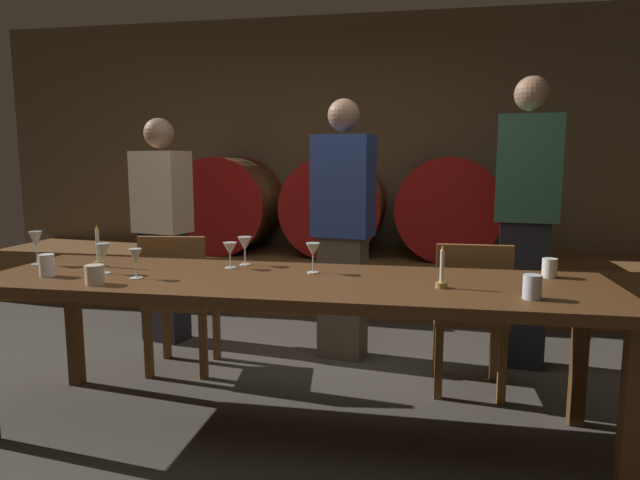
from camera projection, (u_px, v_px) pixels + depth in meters
The scene contains 24 objects.
ground_plane at pixel (259, 429), 2.73m from camera, with size 9.19×9.19×0.00m, color #3F3A33.
back_wall at pixel (344, 159), 5.44m from camera, with size 7.07×0.24×2.69m, color brown.
barrel_shelf at pixel (335, 279), 5.06m from camera, with size 6.36×0.90×0.49m, color brown.
wine_barrel_left at pixel (229, 204), 5.14m from camera, with size 0.87×0.76×0.87m.
wine_barrel_center at pixel (335, 206), 4.96m from camera, with size 0.87×0.76×0.87m.
wine_barrel_right at pixel (447, 208), 4.78m from camera, with size 0.87×0.76×0.87m.
dining_table at pixel (290, 292), 2.60m from camera, with size 2.95×0.81×0.77m.
chair_left at pixel (179, 297), 3.41m from camera, with size 0.45×0.45×0.88m.
chair_right at pixel (471, 311), 3.09m from camera, with size 0.40×0.40×0.88m.
guest_left at pixel (163, 229), 4.00m from camera, with size 0.43×0.32×1.62m.
guest_center at pixel (343, 228), 3.64m from camera, with size 0.42×0.31×1.72m.
guest_right at pixel (525, 220), 3.47m from camera, with size 0.41×0.29×1.84m.
candle_left at pixel (98, 255), 2.88m from camera, with size 0.05×0.05×0.22m.
candle_right at pixel (442, 276), 2.39m from camera, with size 0.05×0.05×0.19m.
wine_glass_far_left at pixel (36, 241), 2.92m from camera, with size 0.07×0.07×0.18m.
wine_glass_left at pixel (104, 253), 2.69m from camera, with size 0.07×0.07×0.15m.
wine_glass_center_left at pixel (135, 258), 2.58m from camera, with size 0.06×0.06×0.14m.
wine_glass_center_right at pixel (230, 250), 2.83m from camera, with size 0.07×0.07×0.13m.
wine_glass_right at pixel (245, 245), 2.91m from camera, with size 0.08×0.08×0.15m.
wine_glass_far_right at pixel (313, 251), 2.71m from camera, with size 0.07×0.07×0.15m.
cup_far_left at pixel (47, 265), 2.63m from camera, with size 0.07×0.07×0.11m, color white.
cup_center_left at pixel (95, 275), 2.46m from camera, with size 0.08×0.08×0.09m, color beige.
cup_center_right at pixel (532, 287), 2.20m from camera, with size 0.07×0.07×0.10m, color silver.
cup_far_right at pixel (550, 268), 2.61m from camera, with size 0.07×0.07×0.09m, color white.
Camera 1 is at (0.76, -2.47, 1.32)m, focal length 30.88 mm.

